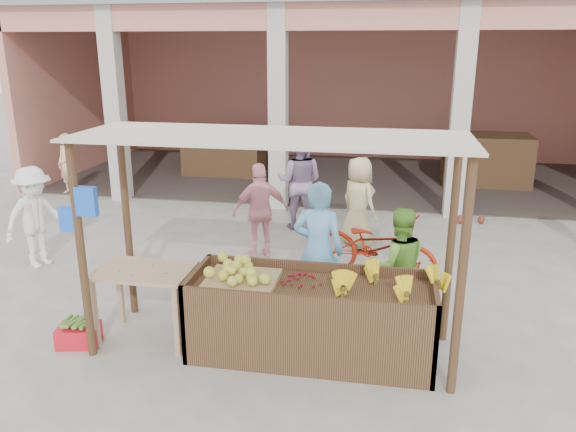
% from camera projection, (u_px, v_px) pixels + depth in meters
% --- Properties ---
extents(ground, '(60.00, 60.00, 0.00)m').
position_uv_depth(ground, '(266.00, 349.00, 6.25)').
color(ground, slate).
rests_on(ground, ground).
extents(market_building, '(14.40, 6.40, 4.20)m').
position_uv_depth(market_building, '(346.00, 68.00, 13.84)').
color(market_building, tan).
rests_on(market_building, ground).
extents(fruit_stall, '(2.60, 0.95, 0.80)m').
position_uv_depth(fruit_stall, '(311.00, 321.00, 6.05)').
color(fruit_stall, '#513920').
rests_on(fruit_stall, ground).
extents(stall_awning, '(4.09, 1.35, 2.39)m').
position_uv_depth(stall_awning, '(264.00, 175.00, 5.73)').
color(stall_awning, '#513920').
rests_on(stall_awning, ground).
extents(banana_heap, '(1.09, 0.59, 0.20)m').
position_uv_depth(banana_heap, '(388.00, 284.00, 5.76)').
color(banana_heap, yellow).
rests_on(banana_heap, fruit_stall).
extents(melon_tray, '(0.76, 0.66, 0.20)m').
position_uv_depth(melon_tray, '(242.00, 275.00, 6.00)').
color(melon_tray, olive).
rests_on(melon_tray, fruit_stall).
extents(berry_heap, '(0.46, 0.37, 0.15)m').
position_uv_depth(berry_heap, '(302.00, 277.00, 5.99)').
color(berry_heap, maroon).
rests_on(berry_heap, fruit_stall).
extents(side_table, '(1.06, 0.71, 0.86)m').
position_uv_depth(side_table, '(145.00, 281.00, 6.29)').
color(side_table, tan).
rests_on(side_table, ground).
extents(papaya_pile, '(0.69, 0.39, 0.20)m').
position_uv_depth(papaya_pile, '(143.00, 261.00, 6.22)').
color(papaya_pile, '#4F9731').
rests_on(papaya_pile, side_table).
extents(red_crate, '(0.50, 0.41, 0.23)m').
position_uv_depth(red_crate, '(79.00, 335.00, 6.32)').
color(red_crate, red).
rests_on(red_crate, ground).
extents(plantain_bundle, '(0.36, 0.25, 0.07)m').
position_uv_depth(plantain_bundle, '(77.00, 323.00, 6.28)').
color(plantain_bundle, '#4D8430').
rests_on(plantain_bundle, red_crate).
extents(produce_sacks, '(0.88, 0.83, 0.67)m').
position_uv_depth(produce_sacks, '(471.00, 205.00, 10.61)').
color(produce_sacks, maroon).
rests_on(produce_sacks, ground).
extents(vendor_blue, '(0.74, 0.58, 1.84)m').
position_uv_depth(vendor_blue, '(318.00, 246.00, 6.77)').
color(vendor_blue, '#65B3E1').
rests_on(vendor_blue, ground).
extents(vendor_green, '(0.81, 0.57, 1.53)m').
position_uv_depth(vendor_green, '(398.00, 263.00, 6.67)').
color(vendor_green, '#6CB037').
rests_on(vendor_green, ground).
extents(motorcycle, '(1.30, 2.03, 1.00)m').
position_uv_depth(motorcycle, '(376.00, 245.00, 8.02)').
color(motorcycle, '#991F0B').
rests_on(motorcycle, ground).
extents(shopper_a, '(0.95, 1.19, 1.66)m').
position_uv_depth(shopper_a, '(35.00, 213.00, 8.40)').
color(shopper_a, white).
rests_on(shopper_a, ground).
extents(shopper_b, '(1.08, 0.89, 1.62)m').
position_uv_depth(shopper_b, '(261.00, 208.00, 8.76)').
color(shopper_b, pink).
rests_on(shopper_b, ground).
extents(shopper_c, '(0.94, 0.93, 1.66)m').
position_uv_depth(shopper_c, '(359.00, 197.00, 9.29)').
color(shopper_c, tan).
rests_on(shopper_c, ground).
extents(shopper_e, '(0.64, 0.57, 1.43)m').
position_uv_depth(shopper_e, '(67.00, 163.00, 12.52)').
color(shopper_e, '#F3BB8E').
rests_on(shopper_e, ground).
extents(shopper_f, '(0.96, 0.59, 1.91)m').
position_uv_depth(shopper_f, '(300.00, 177.00, 10.13)').
color(shopper_f, gray).
rests_on(shopper_f, ground).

